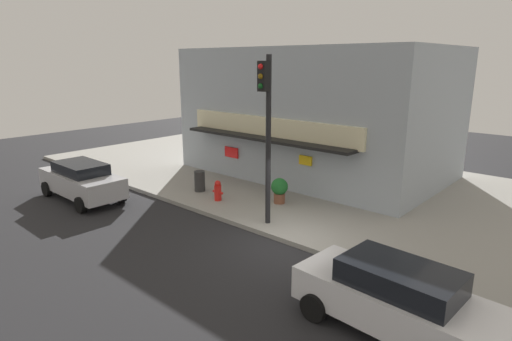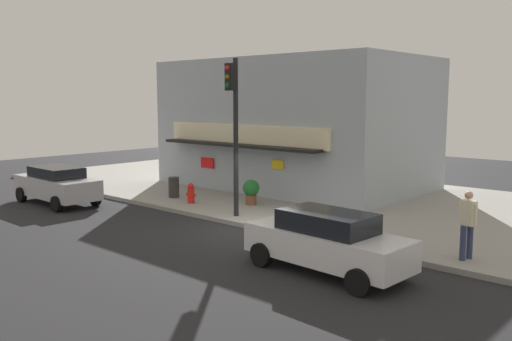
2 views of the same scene
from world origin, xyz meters
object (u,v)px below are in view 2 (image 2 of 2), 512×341
Objects in this scene: fire_hydrant at (191,193)px; potted_plant_by_doorway at (251,190)px; parked_car_silver at (57,184)px; traffic_light at (234,117)px; parked_car_white at (327,241)px; pedestrian at (467,222)px; trash_can at (174,187)px.

potted_plant_by_doorway reaches higher than fire_hydrant.
parked_car_silver is at bearing -144.74° from fire_hydrant.
traffic_light is 5.59× the size of potted_plant_by_doorway.
pedestrian is at bearing 50.53° from parked_car_white.
potted_plant_by_doorway is 8.37m from parked_car_white.
traffic_light reaches higher than parked_car_silver.
parked_car_silver is at bearing -179.90° from parked_car_white.
fire_hydrant is at bearing 178.27° from pedestrian.
trash_can is (-4.61, 0.99, -3.18)m from traffic_light.
parked_car_silver is at bearing -145.14° from potted_plant_by_doorway.
fire_hydrant is 0.19× the size of parked_car_white.
fire_hydrant is at bearing -13.09° from trash_can.
parked_car_silver is (-16.16, -2.99, -0.35)m from pedestrian.
parked_car_white is at bearing -129.47° from pedestrian.
parked_car_white is at bearing -34.26° from potted_plant_by_doorway.
traffic_light is 6.84× the size of fire_hydrant.
pedestrian is at bearing 10.49° from parked_car_silver.
fire_hydrant is 0.82× the size of potted_plant_by_doorway.
potted_plant_by_doorway is 0.23× the size of parked_car_silver.
trash_can is at bearing 166.91° from fire_hydrant.
pedestrian reaches higher than parked_car_silver.
traffic_light reaches higher than pedestrian.
fire_hydrant is 1.56m from trash_can.
pedestrian is (12.95, -0.70, 0.57)m from trash_can.
trash_can is (-1.52, 0.35, 0.04)m from fire_hydrant.
traffic_light is 1.28× the size of parked_car_silver.
traffic_light is 4.52m from fire_hydrant.
traffic_light reaches higher than parked_car_white.
parked_car_silver is at bearing -130.97° from trash_can.
traffic_light is 5.69m from trash_can.
parked_car_white is at bearing -20.23° from fire_hydrant.
traffic_light is at bearing 19.07° from parked_car_silver.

